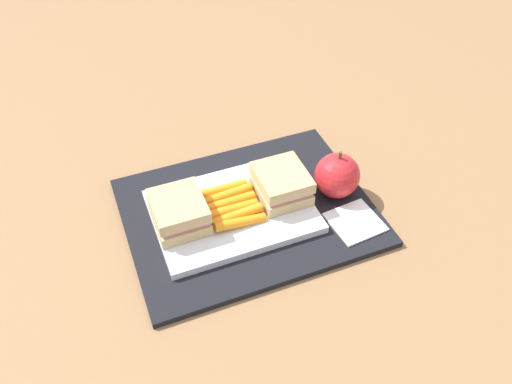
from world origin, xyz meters
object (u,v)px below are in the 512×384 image
Objects in this scene: sandwich_half_left at (179,212)px; carrot_sticks_bundle at (232,205)px; food_tray at (232,211)px; paper_napkin at (355,222)px; apple at (337,176)px; sandwich_half_right at (282,184)px.

carrot_sticks_bundle is at bearing -0.01° from sandwich_half_left.
food_tray is at bearing 0.00° from sandwich_half_left.
carrot_sticks_bundle is 1.24× the size of paper_napkin.
food_tray is at bearing 174.92° from apple.
sandwich_half_left and sandwich_half_right have the same top height.
paper_napkin is (0.24, -0.08, -0.03)m from sandwich_half_left.
apple reaches higher than sandwich_half_left.
sandwich_half_left is 1.00× the size of sandwich_half_right.
apple is at bearing 87.90° from paper_napkin.
carrot_sticks_bundle is at bearing 174.93° from apple.
paper_napkin is (-0.00, -0.07, -0.03)m from apple.
sandwich_half_left is 0.92× the size of carrot_sticks_bundle.
food_tray is 0.01m from carrot_sticks_bundle.
sandwich_half_left is at bearing 160.99° from paper_napkin.
sandwich_half_right is 1.00× the size of apple.
apple is (0.08, -0.01, 0.00)m from sandwich_half_right.
paper_napkin is (0.08, -0.08, -0.03)m from sandwich_half_right.
food_tray is 0.08m from sandwich_half_left.
sandwich_half_right is 0.92× the size of carrot_sticks_bundle.
sandwich_half_left is 0.25m from paper_napkin.
sandwich_half_left is at bearing 179.99° from carrot_sticks_bundle.
food_tray is 3.29× the size of paper_napkin.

